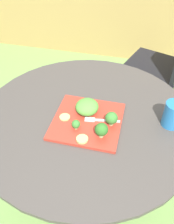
% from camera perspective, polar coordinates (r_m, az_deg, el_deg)
% --- Properties ---
extents(ground_plane, '(12.00, 12.00, 0.00)m').
position_cam_1_polar(ground_plane, '(1.69, -0.07, -18.98)').
color(ground_plane, '#70994C').
extents(patio_table, '(0.99, 0.99, 0.72)m').
position_cam_1_polar(patio_table, '(1.28, -0.09, -8.36)').
color(patio_table, '#423D38').
rests_on(patio_table, ground_plane).
extents(patio_chair, '(0.56, 0.56, 0.90)m').
position_cam_1_polar(patio_chair, '(2.00, 18.35, 11.44)').
color(patio_chair, black).
rests_on(patio_chair, ground_plane).
extents(salad_plate, '(0.30, 0.30, 0.01)m').
position_cam_1_polar(salad_plate, '(1.08, 0.10, -2.10)').
color(salad_plate, '#AD3323').
rests_on(salad_plate, patio_table).
extents(drinking_glass, '(0.08, 0.08, 0.11)m').
position_cam_1_polar(drinking_glass, '(1.10, 19.34, -0.79)').
color(drinking_glass, '#236BA8').
rests_on(drinking_glass, patio_table).
extents(fork, '(0.15, 0.04, 0.00)m').
position_cam_1_polar(fork, '(1.07, 2.75, -1.89)').
color(fork, silver).
rests_on(fork, salad_plate).
extents(lettuce_mound, '(0.10, 0.11, 0.06)m').
position_cam_1_polar(lettuce_mound, '(1.09, 0.16, 1.20)').
color(lettuce_mound, '#519338').
rests_on(lettuce_mound, salad_plate).
extents(broccoli_floret_0, '(0.04, 0.04, 0.04)m').
position_cam_1_polar(broccoli_floret_0, '(1.02, -2.60, -2.85)').
color(broccoli_floret_0, '#99B770').
rests_on(broccoli_floret_0, salad_plate).
extents(broccoli_floret_1, '(0.05, 0.05, 0.06)m').
position_cam_1_polar(broccoli_floret_1, '(1.03, 5.73, -1.45)').
color(broccoli_floret_1, '#99B770').
rests_on(broccoli_floret_1, salad_plate).
extents(broccoli_floret_2, '(0.05, 0.05, 0.07)m').
position_cam_1_polar(broccoli_floret_2, '(0.98, 3.39, -4.12)').
color(broccoli_floret_2, '#99B770').
rests_on(broccoli_floret_2, salad_plate).
extents(cucumber_slice_0, '(0.05, 0.05, 0.01)m').
position_cam_1_polar(cucumber_slice_0, '(0.99, -1.14, -6.33)').
color(cucumber_slice_0, '#8EB766').
rests_on(cucumber_slice_0, salad_plate).
extents(cucumber_slice_1, '(0.05, 0.05, 0.01)m').
position_cam_1_polar(cucumber_slice_1, '(1.09, -5.20, -1.20)').
color(cucumber_slice_1, '#8EB766').
rests_on(cucumber_slice_1, salad_plate).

